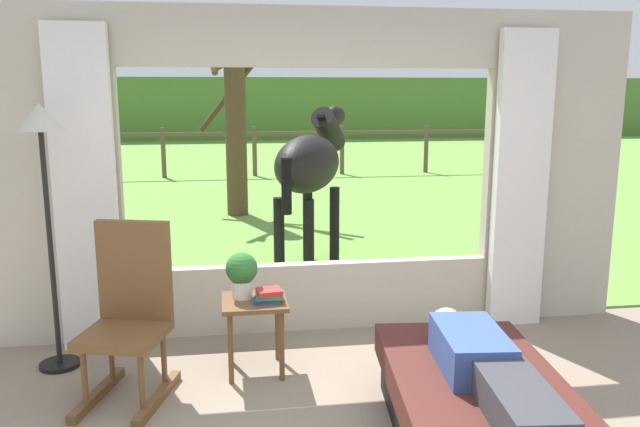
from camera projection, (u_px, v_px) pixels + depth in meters
back_wall_with_window at (311, 178)px, 5.02m from camera, size 5.20×0.12×2.55m
curtain_panel_left at (85, 192)px, 4.64m from camera, size 0.44×0.10×2.40m
curtain_panel_right at (520, 182)px, 5.14m from camera, size 0.44×0.10×2.40m
outdoor_pasture_lawn at (252, 168)px, 15.83m from camera, size 36.00×21.68×0.02m
distant_hill_ridge at (240, 108)px, 25.15m from camera, size 36.00×2.00×2.40m
recliner_sofa at (479, 415)px, 3.41m from camera, size 1.07×1.78×0.42m
reclining_person at (485, 366)px, 3.30m from camera, size 0.40×1.44×0.22m
rocking_chair at (130, 313)px, 4.01m from camera, size 0.63×0.78×1.12m
side_table at (255, 313)px, 4.36m from camera, size 0.44×0.44×0.52m
potted_plant at (242, 272)px, 4.36m from camera, size 0.22×0.22×0.32m
book_stack at (269, 295)px, 4.30m from camera, size 0.21×0.17×0.09m
floor_lamp_left at (43, 157)px, 4.23m from camera, size 0.32×0.32×1.85m
horse at (311, 164)px, 6.72m from camera, size 1.16×1.75×1.73m
pasture_tree at (235, 118)px, 9.67m from camera, size 1.49×1.34×3.00m
pasture_fence_line at (254, 144)px, 14.23m from camera, size 16.10×0.10×1.10m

